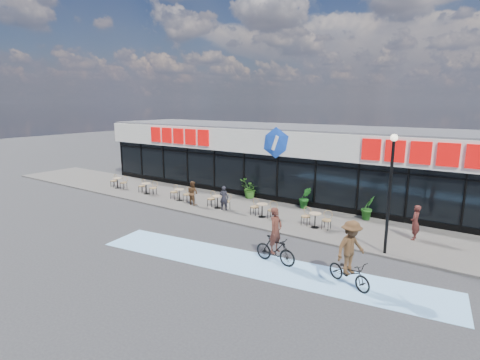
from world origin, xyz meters
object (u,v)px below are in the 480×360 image
(patron_left, at_px, (224,198))
(cyclist_b, at_px, (350,258))
(patron_right, at_px, (193,193))
(bistro_set_0, at_px, (118,182))
(potted_plant_right, at_px, (368,208))
(potted_plant_left, at_px, (249,189))
(pedestrian_a, at_px, (415,222))
(cyclist_a, at_px, (275,243))
(potted_plant_mid, at_px, (305,198))
(lamp_post, at_px, (390,184))

(patron_left, height_order, cyclist_b, cyclist_b)
(patron_right, bearing_deg, bistro_set_0, 0.89)
(potted_plant_right, height_order, cyclist_b, cyclist_b)
(potted_plant_left, distance_m, pedestrian_a, 10.39)
(bistro_set_0, relative_size, potted_plant_right, 1.20)
(cyclist_a, bearing_deg, patron_right, 152.11)
(potted_plant_right, height_order, patron_left, patron_left)
(patron_left, relative_size, pedestrian_a, 0.89)
(patron_left, bearing_deg, bistro_set_0, -17.38)
(potted_plant_mid, bearing_deg, pedestrian_a, -16.40)
(lamp_post, distance_m, bistro_set_0, 19.18)
(patron_right, xyz_separation_m, pedestrian_a, (12.16, 1.31, 0.07))
(cyclist_a, height_order, cyclist_b, cyclist_b)
(cyclist_b, bearing_deg, potted_plant_mid, 124.42)
(pedestrian_a, bearing_deg, potted_plant_mid, -109.23)
(lamp_post, xyz_separation_m, bistro_set_0, (-18.97, 1.43, -2.46))
(pedestrian_a, height_order, cyclist_a, cyclist_a)
(potted_plant_mid, xyz_separation_m, patron_right, (-5.92, -3.14, 0.09))
(cyclist_a, bearing_deg, bistro_set_0, 163.38)
(cyclist_b, bearing_deg, bistro_set_0, 165.46)
(potted_plant_left, xyz_separation_m, patron_left, (0.29, -3.10, 0.07))
(patron_right, xyz_separation_m, cyclist_b, (11.14, -4.48, 0.20))
(potted_plant_mid, height_order, patron_right, patron_right)
(bistro_set_0, relative_size, patron_right, 1.06)
(potted_plant_mid, height_order, pedestrian_a, pedestrian_a)
(cyclist_a, bearing_deg, lamp_post, 44.18)
(bistro_set_0, xyz_separation_m, patron_left, (9.73, -0.19, 0.25))
(patron_right, distance_m, pedestrian_a, 12.23)
(lamp_post, distance_m, potted_plant_left, 10.72)
(lamp_post, xyz_separation_m, potted_plant_right, (-1.93, 4.16, -2.27))
(lamp_post, distance_m, pedestrian_a, 3.26)
(potted_plant_mid, xyz_separation_m, pedestrian_a, (6.24, -1.84, 0.17))
(bistro_set_0, height_order, potted_plant_left, potted_plant_left)
(bistro_set_0, relative_size, potted_plant_left, 1.21)
(potted_plant_right, bearing_deg, pedestrian_a, -34.25)
(potted_plant_mid, bearing_deg, lamp_post, -37.15)
(lamp_post, xyz_separation_m, potted_plant_mid, (-5.57, 4.22, -2.29))
(patron_left, bearing_deg, pedestrian_a, 170.32)
(lamp_post, height_order, potted_plant_left, lamp_post)
(lamp_post, bearing_deg, cyclist_b, -95.80)
(bistro_set_0, bearing_deg, cyclist_a, -16.62)
(potted_plant_right, bearing_deg, cyclist_a, -100.73)
(potted_plant_left, relative_size, cyclist_b, 0.55)
(cyclist_b, bearing_deg, cyclist_a, 176.88)
(lamp_post, height_order, cyclist_b, lamp_post)
(lamp_post, bearing_deg, patron_right, 174.66)
(cyclist_a, bearing_deg, potted_plant_left, 129.30)
(patron_left, height_order, patron_right, patron_right)
(patron_right, relative_size, cyclist_b, 0.62)
(bistro_set_0, distance_m, cyclist_b, 19.24)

